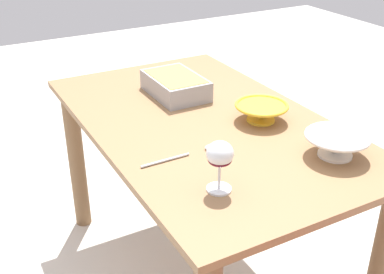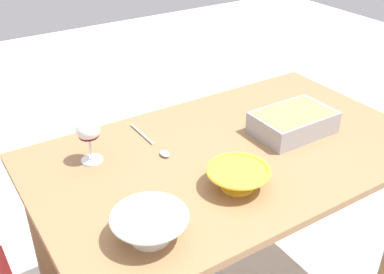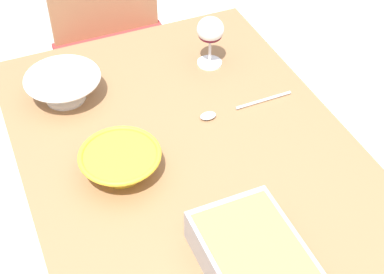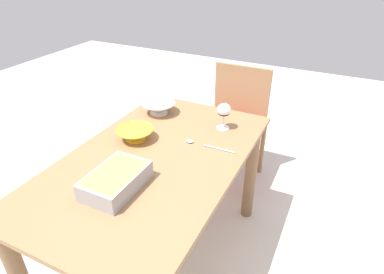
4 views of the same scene
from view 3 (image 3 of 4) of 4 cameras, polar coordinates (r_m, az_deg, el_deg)
name	(u,v)px [view 3 (image 3 of 4)]	position (r m, az deg, el deg)	size (l,w,h in m)	color
dining_table	(207,222)	(1.50, 1.52, -8.28)	(1.36, 0.81, 0.75)	olive
chair	(114,39)	(2.32, -7.61, 9.53)	(0.41, 0.46, 0.89)	#B22D2D
wine_glass	(210,33)	(1.67, 1.80, 10.18)	(0.08, 0.08, 0.15)	white
casserole_dish	(256,261)	(1.19, 6.26, -11.94)	(0.29, 0.19, 0.08)	#99999E
mixing_bowl	(121,162)	(1.38, -7.02, -2.42)	(0.20, 0.20, 0.07)	yellow
small_bowl	(64,86)	(1.62, -12.46, 4.92)	(0.21, 0.21, 0.08)	white
serving_spoon	(229,110)	(1.56, 3.65, 2.67)	(0.03, 0.27, 0.01)	silver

